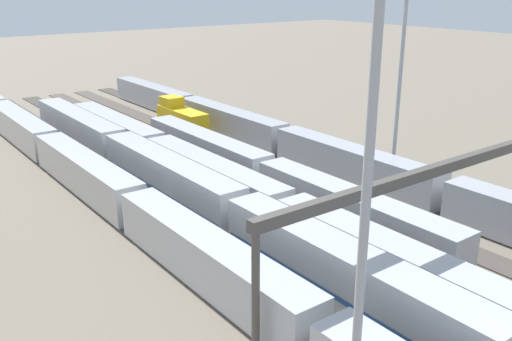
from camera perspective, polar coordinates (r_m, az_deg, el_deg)
ground_plane at (r=56.38m, az=0.64°, el=-3.60°), size 400.00×400.00×0.00m
track_bed_0 at (r=64.25m, az=9.52°, el=-0.95°), size 140.00×2.80×0.12m
track_bed_1 at (r=60.91m, az=6.25°, el=-1.91°), size 140.00×2.80×0.12m
track_bed_2 at (r=57.81m, az=2.61°, el=-2.97°), size 140.00×2.80×0.12m
track_bed_3 at (r=54.98m, az=-1.43°, el=-4.13°), size 140.00×2.80×0.12m
track_bed_4 at (r=52.48m, az=-5.89°, el=-5.39°), size 140.00×2.80×0.12m
track_bed_5 at (r=50.36m, az=-10.79°, el=-6.72°), size 140.00×2.80×0.12m
train_on_track_3 at (r=58.47m, az=-4.52°, el=-0.73°), size 71.40×3.06×3.80m
train_on_track_1 at (r=82.94m, az=-7.57°, el=5.15°), size 10.00×3.00×5.00m
train_on_track_4 at (r=46.33m, az=-1.68°, el=-5.26°), size 95.60×3.06×5.00m
train_on_track_0 at (r=63.45m, az=9.79°, el=0.65°), size 119.80×3.00×3.80m
train_on_track_2 at (r=58.88m, az=1.15°, el=-0.52°), size 47.20×3.06×3.80m
train_on_track_5 at (r=52.71m, az=-12.75°, el=-3.30°), size 139.00×3.00×4.40m
light_mast_1 at (r=22.78m, az=12.07°, el=11.60°), size 2.80×0.70×29.83m
light_mast_2 at (r=61.63m, az=14.93°, el=15.39°), size 2.80×0.70×29.29m
signal_gantry at (r=41.64m, az=16.25°, el=-1.50°), size 0.70×30.00×8.80m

